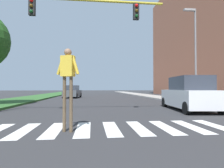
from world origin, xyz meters
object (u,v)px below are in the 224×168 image
object	(u,v)px
street_lamp_right	(194,47)
pedestrian_performer	(68,76)
sedan_midblock	(72,92)
traffic_light_gantry	(31,22)
suv_crossing	(189,94)

from	to	relation	value
street_lamp_right	pedestrian_performer	xyz separation A→B (m)	(-8.85, -8.16, -2.93)
pedestrian_performer	sedan_midblock	size ratio (longest dim) A/B	0.59
traffic_light_gantry	street_lamp_right	xyz separation A→B (m)	(10.95, 4.92, 0.23)
street_lamp_right	suv_crossing	world-z (taller)	street_lamp_right
traffic_light_gantry	pedestrian_performer	world-z (taller)	traffic_light_gantry
street_lamp_right	sedan_midblock	distance (m)	15.74
traffic_light_gantry	pedestrian_performer	size ratio (longest dim) A/B	3.66
traffic_light_gantry	pedestrian_performer	xyz separation A→B (m)	(2.10, -3.24, -2.71)
traffic_light_gantry	street_lamp_right	world-z (taller)	street_lamp_right
suv_crossing	pedestrian_performer	bearing A→B (deg)	-143.99
traffic_light_gantry	suv_crossing	xyz separation A→B (m)	(8.48, 1.39, -3.44)
street_lamp_right	pedestrian_performer	size ratio (longest dim) A/B	3.01
traffic_light_gantry	suv_crossing	world-z (taller)	traffic_light_gantry
traffic_light_gantry	pedestrian_performer	distance (m)	4.72
traffic_light_gantry	sedan_midblock	xyz separation A→B (m)	(0.23, 15.80, -3.61)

